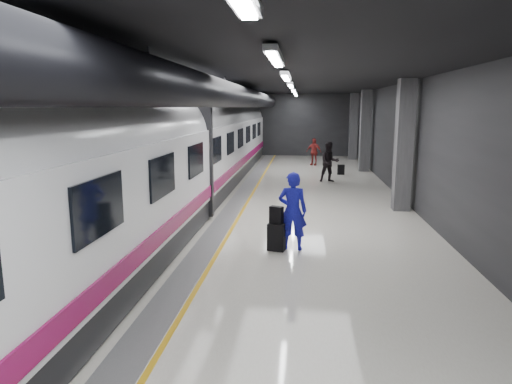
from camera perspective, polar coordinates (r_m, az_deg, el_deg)
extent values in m
plane|color=silver|center=(14.58, 1.35, -3.56)|extent=(40.00, 40.00, 0.00)
cube|color=black|center=(14.17, 1.43, 14.38)|extent=(10.00, 40.00, 0.02)
cube|color=#28282B|center=(34.14, 4.03, 8.34)|extent=(10.00, 0.02, 4.50)
cube|color=#28282B|center=(15.41, -17.56, 5.21)|extent=(0.02, 40.00, 4.50)
cube|color=#28282B|center=(14.68, 21.31, 4.74)|extent=(0.02, 40.00, 4.50)
cube|color=slate|center=(14.74, -3.90, -3.40)|extent=(0.65, 39.80, 0.01)
cube|color=gold|center=(14.68, -2.35, -3.44)|extent=(0.10, 39.80, 0.01)
cylinder|color=black|center=(14.30, -3.89, 12.12)|extent=(0.80, 38.00, 0.80)
cube|color=silver|center=(8.15, 2.43, 16.51)|extent=(0.22, 2.60, 0.10)
cube|color=silver|center=(13.13, 3.78, 14.23)|extent=(0.22, 2.60, 0.10)
cube|color=silver|center=(18.12, 4.38, 13.20)|extent=(0.22, 2.60, 0.10)
cube|color=silver|center=(23.11, 4.72, 12.62)|extent=(0.22, 2.60, 0.10)
cube|color=silver|center=(28.11, 4.93, 12.24)|extent=(0.22, 2.60, 0.10)
cube|color=silver|center=(32.11, 5.06, 12.03)|extent=(0.22, 2.60, 0.10)
cube|color=#515154|center=(16.51, 17.98, 5.52)|extent=(0.55, 0.55, 4.50)
cube|color=#515154|center=(26.35, 13.47, 7.43)|extent=(0.55, 0.55, 4.50)
cube|color=#515154|center=(32.31, 12.09, 8.01)|extent=(0.55, 0.55, 4.50)
cube|color=black|center=(15.09, -11.05, -1.90)|extent=(2.80, 38.00, 0.60)
cube|color=white|center=(14.86, -11.24, 3.38)|extent=(2.90, 38.00, 2.20)
cylinder|color=white|center=(14.77, -11.37, 7.04)|extent=(2.80, 38.00, 2.80)
cube|color=#850C48|center=(14.62, -5.60, 0.25)|extent=(0.04, 38.00, 0.35)
cube|color=black|center=(14.83, -11.27, 4.34)|extent=(3.05, 0.25, 3.80)
cube|color=black|center=(6.88, -19.00, -1.79)|extent=(0.05, 1.60, 0.85)
cube|color=black|center=(9.64, -11.59, 1.97)|extent=(0.05, 1.60, 0.85)
cube|color=black|center=(12.51, -7.51, 4.02)|extent=(0.05, 1.60, 0.85)
cube|color=black|center=(15.43, -4.95, 5.30)|extent=(0.05, 1.60, 0.85)
cube|color=black|center=(18.37, -3.20, 6.16)|extent=(0.05, 1.60, 0.85)
cube|color=black|center=(21.33, -1.94, 6.78)|extent=(0.05, 1.60, 0.85)
cube|color=black|center=(24.30, -0.98, 7.24)|extent=(0.05, 1.60, 0.85)
cube|color=black|center=(27.28, -0.23, 7.61)|extent=(0.05, 1.60, 0.85)
cube|color=black|center=(30.26, 0.38, 7.90)|extent=(0.05, 1.60, 0.85)
imported|color=#1A1BC4|center=(11.47, 4.59, -2.38)|extent=(0.75, 0.51, 1.98)
cube|color=black|center=(11.50, 2.57, -5.65)|extent=(0.47, 0.35, 0.69)
cube|color=black|center=(11.39, 2.56, -2.88)|extent=(0.37, 0.29, 0.44)
imported|color=black|center=(22.21, 9.16, 3.72)|extent=(1.07, 0.91, 1.93)
imported|color=maroon|center=(28.62, 7.24, 5.02)|extent=(1.06, 0.74, 1.67)
cube|color=black|center=(24.83, 10.57, 2.77)|extent=(0.38, 0.26, 0.53)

